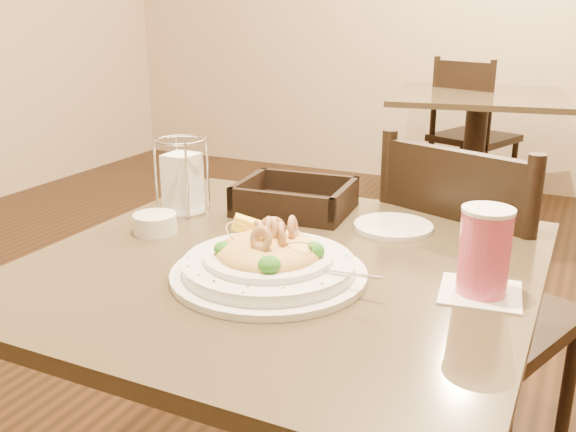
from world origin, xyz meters
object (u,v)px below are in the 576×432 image
at_px(dining_chair_near, 471,304).
at_px(dining_chair_far, 470,131).
at_px(main_table, 284,372).
at_px(napkin_caddy, 182,181).
at_px(background_table, 475,137).
at_px(bread_basket, 295,201).
at_px(side_plate, 393,226).
at_px(pasta_bowl, 269,261).
at_px(butter_ramekin, 155,223).
at_px(drink_glass, 484,252).

relative_size(dining_chair_near, dining_chair_far, 1.00).
relative_size(main_table, dining_chair_far, 0.97).
relative_size(dining_chair_near, napkin_caddy, 5.40).
bearing_deg(background_table, dining_chair_near, -79.98).
distance_m(dining_chair_near, napkin_caddy, 0.78).
height_order(background_table, bread_basket, bread_basket).
distance_m(dining_chair_far, napkin_caddy, 2.75).
distance_m(dining_chair_near, dining_chair_far, 2.42).
bearing_deg(side_plate, pasta_bowl, -109.26).
bearing_deg(pasta_bowl, butter_ramekin, 161.89).
height_order(pasta_bowl, napkin_caddy, napkin_caddy).
relative_size(background_table, dining_chair_near, 1.11).
bearing_deg(napkin_caddy, drink_glass, -12.70).
bearing_deg(dining_chair_near, dining_chair_far, -59.37).
distance_m(main_table, bread_basket, 0.40).
bearing_deg(butter_ramekin, napkin_caddy, 100.91).
distance_m(dining_chair_near, side_plate, 0.39).
bearing_deg(background_table, bread_basket, -90.22).
height_order(dining_chair_far, butter_ramekin, dining_chair_far).
bearing_deg(pasta_bowl, dining_chair_far, 93.61).
xyz_separation_m(dining_chair_far, napkin_caddy, (-0.16, -2.72, 0.33)).
distance_m(pasta_bowl, butter_ramekin, 0.34).
bearing_deg(pasta_bowl, dining_chair_near, 66.41).
bearing_deg(main_table, napkin_caddy, 153.87).
xyz_separation_m(background_table, dining_chair_far, (-0.07, 0.27, -0.02)).
distance_m(drink_glass, bread_basket, 0.54).
bearing_deg(butter_ramekin, side_plate, 28.30).
distance_m(main_table, butter_ramekin, 0.40).
relative_size(drink_glass, bread_basket, 0.55).
height_order(background_table, napkin_caddy, napkin_caddy).
distance_m(dining_chair_near, pasta_bowl, 0.71).
relative_size(napkin_caddy, butter_ramekin, 1.90).
bearing_deg(dining_chair_far, drink_glass, 120.83).
relative_size(dining_chair_far, side_plate, 5.56).
relative_size(main_table, drink_glass, 6.11).
relative_size(background_table, bread_basket, 3.87).
bearing_deg(pasta_bowl, main_table, 99.20).
height_order(background_table, butter_ramekin, butter_ramekin).
bearing_deg(side_plate, bread_basket, 174.82).
distance_m(background_table, side_plate, 2.38).
distance_m(bread_basket, butter_ramekin, 0.33).
relative_size(pasta_bowl, drink_glass, 2.59).
bearing_deg(pasta_bowl, background_table, 92.38).
bearing_deg(side_plate, dining_chair_far, 96.67).
bearing_deg(background_table, butter_ramekin, -94.62).
bearing_deg(main_table, background_table, 92.16).
xyz_separation_m(dining_chair_far, butter_ramekin, (-0.13, -2.86, 0.28)).
distance_m(napkin_caddy, side_plate, 0.48).
bearing_deg(dining_chair_near, pasta_bowl, 86.38).
bearing_deg(background_table, napkin_caddy, -95.54).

